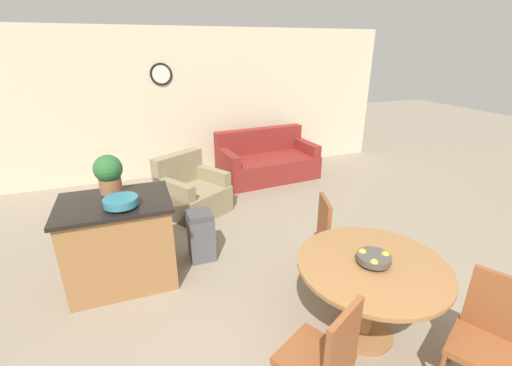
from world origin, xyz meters
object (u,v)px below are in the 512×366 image
(dining_chair_near_left, at_px, (325,355))
(trash_bin, at_px, (201,236))
(dining_chair_far_side, at_px, (333,236))
(potted_plant, at_px, (109,173))
(dining_table, at_px, (370,281))
(fruit_bowl, at_px, (374,258))
(dining_chair_near_right, at_px, (489,334))
(teal_bowl, at_px, (121,202))
(couch, at_px, (266,162))
(kitchen_island, at_px, (121,242))
(armchair, at_px, (192,194))

(dining_chair_near_left, distance_m, trash_bin, 2.16)
(dining_chair_far_side, relative_size, trash_bin, 1.54)
(dining_chair_near_left, distance_m, dining_chair_far_side, 1.56)
(dining_chair_far_side, relative_size, potted_plant, 2.27)
(dining_table, bearing_deg, dining_chair_near_left, -146.66)
(fruit_bowl, xyz_separation_m, potted_plant, (-1.97, 1.77, 0.37))
(dining_table, relative_size, dining_chair_near_right, 1.32)
(dining_chair_near_left, relative_size, teal_bowl, 2.90)
(dining_chair_near_right, height_order, dining_chair_far_side, same)
(couch, bearing_deg, dining_chair_far_side, -103.87)
(fruit_bowl, bearing_deg, couch, 80.44)
(trash_bin, bearing_deg, potted_plant, 172.46)
(dining_chair_near_right, distance_m, potted_plant, 3.53)
(dining_chair_near_left, bearing_deg, trash_bin, 72.16)
(dining_chair_near_left, xyz_separation_m, teal_bowl, (-1.17, 1.82, 0.50))
(teal_bowl, bearing_deg, dining_chair_near_left, -57.20)
(dining_chair_far_side, distance_m, fruit_bowl, 0.89)
(potted_plant, bearing_deg, dining_chair_far_side, -23.82)
(kitchen_island, relative_size, couch, 0.58)
(couch, bearing_deg, armchair, -152.74)
(dining_chair_near_left, relative_size, potted_plant, 2.27)
(dining_chair_near_left, bearing_deg, couch, 44.71)
(dining_chair_near_right, relative_size, kitchen_island, 0.85)
(dining_chair_far_side, height_order, armchair, dining_chair_far_side)
(dining_chair_near_right, height_order, trash_bin, dining_chair_near_right)
(dining_chair_near_right, relative_size, potted_plant, 2.27)
(dining_chair_near_left, height_order, dining_chair_far_side, same)
(trash_bin, bearing_deg, armchair, 84.45)
(fruit_bowl, height_order, kitchen_island, kitchen_island)
(kitchen_island, bearing_deg, dining_table, -38.16)
(kitchen_island, xyz_separation_m, potted_plant, (-0.02, 0.24, 0.68))
(potted_plant, bearing_deg, teal_bowl, -77.13)
(dining_chair_far_side, relative_size, armchair, 0.81)
(dining_table, xyz_separation_m, dining_chair_near_right, (0.46, -0.70, -0.07))
(dining_chair_near_right, xyz_separation_m, fruit_bowl, (-0.46, 0.70, 0.29))
(dining_chair_far_side, distance_m, potted_plant, 2.43)
(dining_table, distance_m, fruit_bowl, 0.22)
(dining_chair_near_right, distance_m, couch, 4.67)
(dining_chair_near_left, height_order, armchair, dining_chair_near_left)
(couch, bearing_deg, fruit_bowl, -104.45)
(kitchen_island, relative_size, potted_plant, 2.66)
(dining_chair_near_right, bearing_deg, dining_chair_far_side, -17.23)
(fruit_bowl, distance_m, potted_plant, 2.68)
(couch, bearing_deg, trash_bin, -132.19)
(kitchen_island, bearing_deg, armchair, 54.73)
(potted_plant, bearing_deg, couch, 39.61)
(teal_bowl, xyz_separation_m, couch, (2.54, 2.60, -0.70))
(dining_chair_near_left, bearing_deg, dining_chair_far_side, 27.77)
(dining_chair_near_left, bearing_deg, potted_plant, 91.47)
(dining_table, relative_size, armchair, 1.06)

